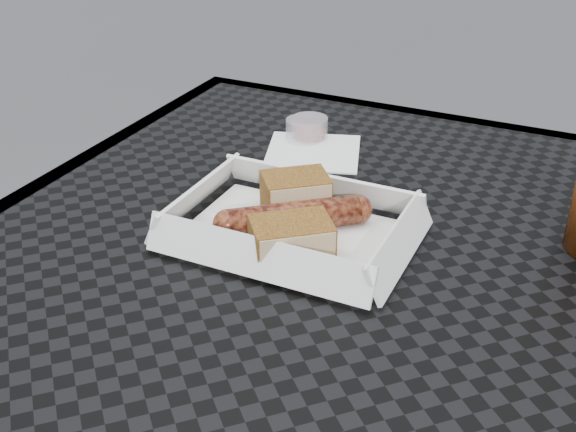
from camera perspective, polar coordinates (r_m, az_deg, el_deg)
The scene contains 9 objects.
patio_table at distance 0.80m, azimuth 4.75°, elevation -6.46°, with size 0.80×0.80×0.74m.
food_tray at distance 0.76m, azimuth 0.32°, elevation -1.50°, with size 0.22×0.15×0.00m, color white.
bratwurst at distance 0.76m, azimuth 0.48°, elevation -0.06°, with size 0.14×0.12×0.03m.
bread_near at distance 0.79m, azimuth 0.60°, elevation 1.73°, with size 0.07×0.05×0.04m, color brown.
bread_far at distance 0.71m, azimuth 0.27°, elevation -1.88°, with size 0.08×0.05×0.04m, color brown.
veg_garnish at distance 0.70m, azimuth 2.46°, elevation -4.28°, with size 0.03×0.03×0.00m.
napkin at distance 0.95m, azimuth 1.99°, elevation 5.08°, with size 0.12×0.12×0.00m, color white.
condiment_cup_sauce at distance 0.99m, azimuth 1.70°, elevation 6.95°, with size 0.05×0.05×0.03m, color maroon.
condiment_cup_empty at distance 0.99m, azimuth 1.29°, elevation 6.80°, with size 0.05×0.05×0.03m, color silver.
Camera 1 is at (0.22, -0.61, 1.14)m, focal length 45.00 mm.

